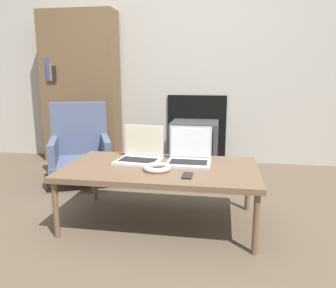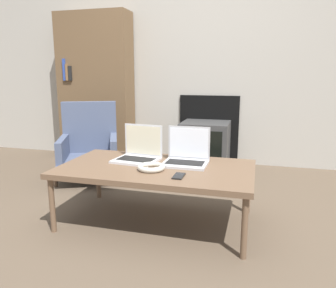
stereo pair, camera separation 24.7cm
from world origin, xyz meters
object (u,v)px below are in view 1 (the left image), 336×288
headphones (157,168)px  armchair (80,146)px  tv (194,144)px  laptop_right (189,155)px  phone (187,176)px  laptop_left (140,153)px

headphones → armchair: 1.30m
tv → laptop_right: bearing=-86.7°
laptop_right → armchair: size_ratio=0.39×
laptop_right → headphones: laptop_right is taller
phone → tv: tv is taller
laptop_left → tv: laptop_left is taller
phone → armchair: size_ratio=0.16×
laptop_left → armchair: bearing=145.7°
laptop_right → headphones: (-0.19, -0.22, -0.04)m
headphones → phone: (0.21, -0.09, -0.01)m
tv → armchair: armchair is taller
laptop_right → headphones: bearing=-129.6°
laptop_left → phone: size_ratio=2.66×
headphones → tv: tv is taller
armchair → laptop_left: bearing=-65.5°
phone → armchair: armchair is taller
phone → laptop_right: bearing=93.8°
laptop_left → laptop_right: (0.35, 0.00, 0.00)m
tv → armchair: size_ratio=0.66×
headphones → laptop_left: bearing=126.9°
laptop_left → headphones: bearing=-46.1°
laptop_left → armchair: (-0.77, 0.68, -0.12)m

